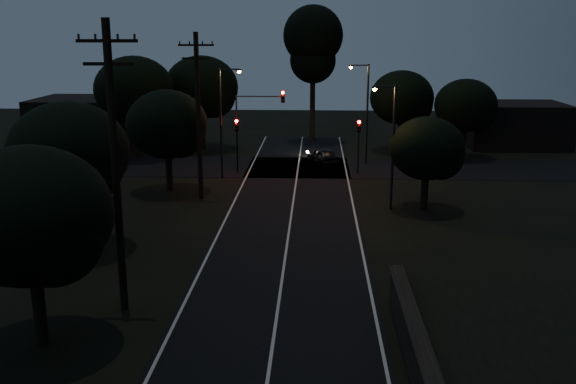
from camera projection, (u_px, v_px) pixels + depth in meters
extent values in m
cube|color=black|center=(286.00, 251.00, 31.60)|extent=(8.00, 70.00, 0.02)
cube|color=black|center=(298.00, 167.00, 50.98)|extent=(60.00, 8.00, 0.02)
cube|color=beige|center=(286.00, 250.00, 31.60)|extent=(0.12, 70.00, 0.01)
cube|color=beige|center=(211.00, 249.00, 31.76)|extent=(0.12, 70.00, 0.01)
cube|color=beige|center=(362.00, 252.00, 31.44)|extent=(0.12, 70.00, 0.01)
cylinder|color=black|center=(116.00, 171.00, 23.75)|extent=(0.30, 0.30, 11.00)
cube|color=black|center=(107.00, 41.00, 22.60)|extent=(2.20, 0.12, 0.12)
cube|color=black|center=(108.00, 64.00, 22.79)|extent=(1.80, 0.12, 0.12)
cylinder|color=black|center=(198.00, 118.00, 40.28)|extent=(0.30, 0.30, 10.50)
cube|color=black|center=(196.00, 45.00, 39.19)|extent=(2.20, 0.12, 0.12)
cube|color=black|center=(196.00, 58.00, 39.39)|extent=(1.80, 0.12, 0.12)
cylinder|color=black|center=(39.00, 309.00, 21.95)|extent=(0.44, 0.44, 2.58)
ellipsoid|color=black|center=(30.00, 215.00, 21.14)|extent=(5.48, 5.48, 4.65)
sphere|color=black|center=(53.00, 237.00, 20.70)|extent=(3.29, 3.29, 3.29)
cylinder|color=black|center=(75.00, 222.00, 31.74)|extent=(0.44, 0.44, 2.68)
ellipsoid|color=black|center=(69.00, 152.00, 30.88)|extent=(5.80, 5.80, 4.93)
sphere|color=black|center=(86.00, 167.00, 30.42)|extent=(3.48, 3.48, 3.48)
cylinder|color=black|center=(169.00, 172.00, 43.30)|extent=(0.44, 0.44, 2.52)
ellipsoid|color=black|center=(167.00, 124.00, 42.50)|extent=(5.37, 5.37, 4.57)
sphere|color=black|center=(180.00, 134.00, 42.07)|extent=(3.22, 3.22, 3.22)
cylinder|color=black|center=(203.00, 132.00, 58.75)|extent=(0.44, 0.44, 3.11)
ellipsoid|color=black|center=(201.00, 87.00, 57.76)|extent=(6.66, 6.66, 5.66)
sphere|color=black|center=(213.00, 95.00, 57.22)|extent=(4.00, 4.00, 4.00)
cylinder|color=black|center=(137.00, 138.00, 55.08)|extent=(0.44, 0.44, 3.19)
ellipsoid|color=black|center=(134.00, 90.00, 54.08)|extent=(6.71, 6.71, 5.71)
sphere|color=black|center=(146.00, 99.00, 53.54)|extent=(4.03, 4.03, 4.03)
cylinder|color=black|center=(400.00, 136.00, 58.02)|extent=(0.44, 0.44, 2.64)
ellipsoid|color=black|center=(402.00, 98.00, 57.18)|extent=(5.67, 5.67, 4.82)
sphere|color=black|center=(414.00, 105.00, 56.72)|extent=(3.40, 3.40, 3.40)
cylinder|color=black|center=(463.00, 143.00, 54.91)|extent=(0.44, 0.44, 2.46)
ellipsoid|color=black|center=(466.00, 105.00, 54.13)|extent=(5.25, 5.25, 4.46)
sphere|color=black|center=(478.00, 112.00, 53.71)|extent=(3.15, 3.15, 3.15)
cylinder|color=black|center=(424.00, 193.00, 38.75)|extent=(0.44, 0.44, 2.10)
ellipsoid|color=black|center=(427.00, 148.00, 38.09)|extent=(4.45, 4.45, 3.78)
sphere|color=black|center=(441.00, 157.00, 37.73)|extent=(2.67, 2.67, 2.67)
cylinder|color=black|center=(312.00, 104.00, 62.66)|extent=(0.50, 0.50, 7.15)
sphere|color=black|center=(313.00, 35.00, 61.06)|extent=(5.72, 5.72, 5.72)
sphere|color=black|center=(313.00, 60.00, 61.63)|extent=(4.42, 4.42, 4.42)
cube|color=black|center=(92.00, 121.00, 61.01)|extent=(10.00, 8.00, 4.40)
cube|color=black|center=(514.00, 124.00, 60.28)|extent=(9.00, 7.00, 4.00)
cylinder|color=black|center=(237.00, 152.00, 48.86)|extent=(0.12, 0.12, 3.20)
cube|color=black|center=(237.00, 125.00, 48.36)|extent=(0.28, 0.22, 0.90)
sphere|color=#FF0705|center=(236.00, 121.00, 48.16)|extent=(0.22, 0.22, 0.22)
cylinder|color=black|center=(358.00, 153.00, 48.45)|extent=(0.12, 0.12, 3.20)
cube|color=black|center=(359.00, 126.00, 47.95)|extent=(0.28, 0.22, 0.90)
sphere|color=#FF0705|center=(359.00, 122.00, 47.75)|extent=(0.22, 0.22, 0.22)
cylinder|color=black|center=(237.00, 140.00, 48.64)|extent=(0.12, 0.12, 5.00)
cube|color=black|center=(283.00, 97.00, 47.68)|extent=(0.28, 0.22, 0.90)
sphere|color=#FF0705|center=(283.00, 93.00, 47.48)|extent=(0.22, 0.22, 0.22)
cube|color=black|center=(260.00, 96.00, 47.75)|extent=(3.50, 0.08, 0.08)
cylinder|color=black|center=(221.00, 124.00, 46.37)|extent=(0.16, 0.16, 8.00)
cube|color=black|center=(229.00, 69.00, 45.39)|extent=(1.40, 0.10, 0.10)
cube|color=black|center=(239.00, 70.00, 45.37)|extent=(0.35, 0.22, 0.12)
sphere|color=orange|center=(239.00, 71.00, 45.40)|extent=(0.26, 0.26, 0.26)
cylinder|color=black|center=(367.00, 114.00, 51.70)|extent=(0.16, 0.16, 8.00)
cube|color=black|center=(360.00, 65.00, 50.78)|extent=(1.40, 0.10, 0.10)
cube|color=black|center=(351.00, 66.00, 50.83)|extent=(0.35, 0.22, 0.12)
sphere|color=orange|center=(351.00, 67.00, 50.85)|extent=(0.26, 0.26, 0.26)
cylinder|color=black|center=(393.00, 148.00, 38.18)|extent=(0.16, 0.16, 7.50)
cube|color=black|center=(385.00, 86.00, 37.32)|extent=(1.20, 0.10, 0.10)
cube|color=black|center=(375.00, 87.00, 37.35)|extent=(0.35, 0.22, 0.12)
sphere|color=orange|center=(375.00, 89.00, 37.38)|extent=(0.26, 0.26, 0.26)
imported|color=black|center=(323.00, 156.00, 52.30)|extent=(2.89, 4.15, 1.31)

